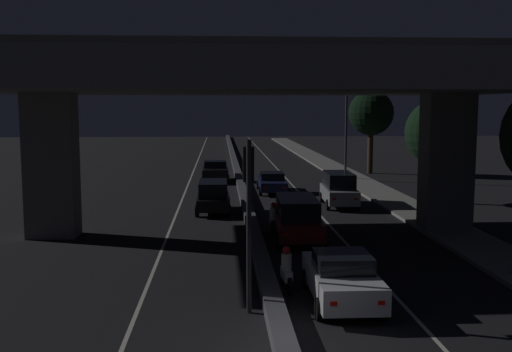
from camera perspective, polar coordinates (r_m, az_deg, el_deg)
The scene contains 17 objects.
lane_line_left_inner at distance 48.35m, azimuth -6.21°, elevation -0.12°, with size 0.12×126.00×0.00m, color beige.
lane_line_right_inner at distance 48.58m, azimuth 2.73°, elevation -0.06°, with size 0.12×126.00×0.00m, color beige.
median_divider at distance 48.30m, azimuth -1.73°, elevation 0.15°, with size 0.55×126.00×0.40m, color #4C4C51.
sidewalk_right at distance 42.61m, azimuth 10.59°, elevation -1.00°, with size 2.59×126.00×0.16m, color gray.
elevated_overpass at distance 26.32m, azimuth -0.31°, elevation 8.92°, with size 23.80×11.91×8.65m.
traffic_light_left_of_median at distance 16.25m, azimuth -0.70°, elevation -1.85°, with size 0.30×0.49×4.79m.
street_lamp at distance 46.26m, azimuth 8.29°, elevation 5.87°, with size 2.04×0.32×8.75m.
car_white_lead at distance 17.69m, azimuth 8.16°, elevation -9.56°, with size 1.95×4.26×1.49m.
car_dark_red_second at distance 25.65m, azimuth 3.95°, elevation -3.93°, with size 2.13×4.83×1.80m.
car_silver_third at distance 34.48m, azimuth 7.91°, elevation -1.20°, with size 1.97×4.27×1.92m.
car_dark_blue_fourth at distance 39.59m, azimuth 1.52°, elevation -0.58°, with size 1.93×4.77×1.35m.
car_black_lead_oncoming at distance 32.15m, azimuth -4.10°, elevation -1.89°, with size 1.84×4.02×1.70m.
car_black_second_oncoming at distance 45.59m, azimuth -3.91°, elevation 0.48°, with size 2.10×4.11×1.55m.
motorcycle_white_filtering_near at distance 18.78m, azimuth 2.93°, elevation -9.03°, with size 0.34×1.75×1.38m.
motorcycle_black_filtering_mid at distance 26.57m, azimuth 1.66°, elevation -4.31°, with size 0.33×1.85×1.46m.
roadside_tree_kerbside_mid at distance 36.66m, azimuth 17.03°, elevation 3.99°, with size 3.95×3.95×6.14m.
roadside_tree_kerbside_far at distance 51.57m, azimuth 10.90°, elevation 5.88°, with size 3.80×3.80×7.03m.
Camera 1 is at (-1.45, -12.96, 5.67)m, focal length 42.00 mm.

